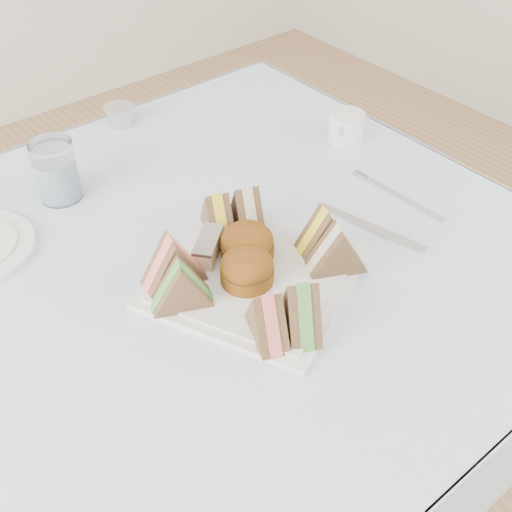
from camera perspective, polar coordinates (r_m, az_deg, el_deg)
floor at (r=1.64m, az=-2.10°, el=-19.47°), size 4.00×4.00×0.00m
table at (r=1.33m, az=-2.49°, el=-11.63°), size 0.90×0.90×0.74m
tablecloth at (r=1.06m, az=-3.06°, el=0.66°), size 1.02×1.02×0.01m
serving_plate at (r=0.99m, az=0.00°, el=-1.91°), size 0.38×0.38×0.01m
sandwich_fl_a at (r=0.87m, az=0.98°, el=-5.28°), size 0.07×0.10×0.08m
sandwich_fl_b at (r=0.89m, az=4.08°, el=-4.38°), size 0.08×0.10×0.08m
sandwich_fr_a at (r=1.02m, az=6.06°, el=2.39°), size 0.10×0.07×0.08m
sandwich_fr_b at (r=0.98m, az=7.23°, el=0.73°), size 0.10×0.08×0.08m
sandwich_bl_a at (r=0.92m, az=-6.68°, el=-2.46°), size 0.10×0.08×0.08m
sandwich_bl_b at (r=0.96m, az=-7.41°, el=-0.35°), size 0.11×0.07×0.09m
sandwich_br_a at (r=1.06m, az=-0.81°, el=4.43°), size 0.07×0.10×0.08m
sandwich_br_b at (r=1.05m, az=-3.45°, el=3.86°), size 0.07×0.09×0.08m
scone_left at (r=0.96m, az=-0.81°, el=-1.09°), size 0.11×0.11×0.06m
scone_right at (r=1.00m, az=-0.79°, el=1.11°), size 0.12×0.12×0.06m
pastry_slice at (r=1.01m, az=-4.24°, el=0.77°), size 0.08×0.07×0.04m
water_glass at (r=1.19m, az=-17.35°, el=7.25°), size 0.08×0.08×0.11m
tea_strainer at (r=1.41m, az=-12.01°, el=12.06°), size 0.09×0.09×0.04m
knife at (r=1.11m, az=10.12°, el=2.57°), size 0.06×0.20×0.00m
fork at (r=1.19m, az=13.10°, el=4.94°), size 0.02×0.17×0.00m
creamer_jug at (r=1.33m, az=8.04°, el=11.25°), size 0.09×0.09×0.06m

